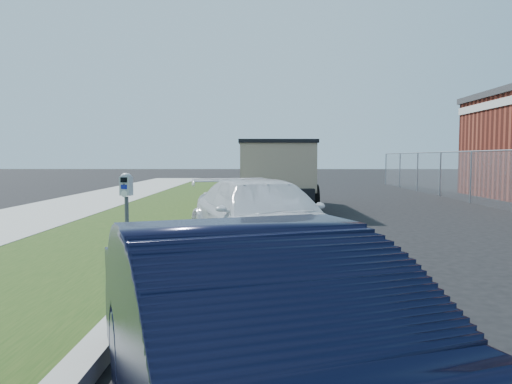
{
  "coord_description": "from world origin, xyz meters",
  "views": [
    {
      "loc": [
        -1.3,
        -7.48,
        1.59
      ],
      "look_at": [
        -1.4,
        1.0,
        1.0
      ],
      "focal_mm": 35.0,
      "sensor_mm": 36.0,
      "label": 1
    }
  ],
  "objects_px": {
    "white_wagon": "(262,219)",
    "dump_truck": "(274,169)",
    "parking_meter": "(126,197)",
    "navy_sedan": "(262,354)"
  },
  "relations": [
    {
      "from": "white_wagon",
      "to": "dump_truck",
      "type": "bearing_deg",
      "value": 68.55
    },
    {
      "from": "parking_meter",
      "to": "navy_sedan",
      "type": "relative_size",
      "value": 0.33
    },
    {
      "from": "parking_meter",
      "to": "navy_sedan",
      "type": "bearing_deg",
      "value": -48.15
    },
    {
      "from": "parking_meter",
      "to": "white_wagon",
      "type": "relative_size",
      "value": 0.29
    },
    {
      "from": "parking_meter",
      "to": "dump_truck",
      "type": "distance_m",
      "value": 9.07
    },
    {
      "from": "navy_sedan",
      "to": "dump_truck",
      "type": "distance_m",
      "value": 13.51
    },
    {
      "from": "parking_meter",
      "to": "dump_truck",
      "type": "xyz_separation_m",
      "value": [
        2.33,
        8.76,
        0.2
      ]
    },
    {
      "from": "navy_sedan",
      "to": "dump_truck",
      "type": "relative_size",
      "value": 0.67
    },
    {
      "from": "dump_truck",
      "to": "parking_meter",
      "type": "bearing_deg",
      "value": -106.26
    },
    {
      "from": "parking_meter",
      "to": "white_wagon",
      "type": "xyz_separation_m",
      "value": [
        1.95,
        0.74,
        -0.41
      ]
    }
  ]
}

